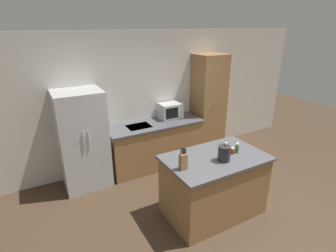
# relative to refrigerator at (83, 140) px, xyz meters

# --- Properties ---
(ground_plane) EXTENTS (14.00, 14.00, 0.00)m
(ground_plane) POSITION_rel_refrigerator_xyz_m (1.58, -1.97, -0.85)
(ground_plane) COLOR #423021
(wall_back) EXTENTS (7.20, 0.06, 2.60)m
(wall_back) POSITION_rel_refrigerator_xyz_m (1.58, 0.36, 0.45)
(wall_back) COLOR beige
(wall_back) RESTS_ON ground_plane
(refrigerator) EXTENTS (0.77, 0.68, 1.71)m
(refrigerator) POSITION_rel_refrigerator_xyz_m (0.00, 0.00, 0.00)
(refrigerator) COLOR #B7BABC
(refrigerator) RESTS_ON ground_plane
(back_counter) EXTENTS (1.89, 0.68, 0.91)m
(back_counter) POSITION_rel_refrigerator_xyz_m (1.37, 0.01, -0.40)
(back_counter) COLOR olive
(back_counter) RESTS_ON ground_plane
(pantry_cabinet) EXTENTS (0.61, 0.56, 2.13)m
(pantry_cabinet) POSITION_rel_refrigerator_xyz_m (2.68, 0.06, 0.21)
(pantry_cabinet) COLOR olive
(pantry_cabinet) RESTS_ON ground_plane
(kitchen_island) EXTENTS (1.45, 0.91, 0.94)m
(kitchen_island) POSITION_rel_refrigerator_xyz_m (1.49, -1.70, -0.38)
(kitchen_island) COLOR olive
(kitchen_island) RESTS_ON ground_plane
(microwave) EXTENTS (0.45, 0.33, 0.30)m
(microwave) POSITION_rel_refrigerator_xyz_m (1.79, 0.14, 0.20)
(microwave) COLOR #B2B5B7
(microwave) RESTS_ON back_counter
(knife_block) EXTENTS (0.10, 0.07, 0.31)m
(knife_block) POSITION_rel_refrigerator_xyz_m (0.90, -1.75, 0.20)
(knife_block) COLOR olive
(knife_block) RESTS_ON kitchen_island
(spice_bottle_tall_dark) EXTENTS (0.06, 0.06, 0.10)m
(spice_bottle_tall_dark) POSITION_rel_refrigerator_xyz_m (1.76, -1.73, 0.13)
(spice_bottle_tall_dark) COLOR #B2281E
(spice_bottle_tall_dark) RESTS_ON kitchen_island
(spice_bottle_short_red) EXTENTS (0.04, 0.04, 0.16)m
(spice_bottle_short_red) POSITION_rel_refrigerator_xyz_m (1.69, -1.67, 0.16)
(spice_bottle_short_red) COLOR #B2281E
(spice_bottle_short_red) RESTS_ON kitchen_island
(spice_bottle_amber_oil) EXTENTS (0.05, 0.05, 0.15)m
(spice_bottle_amber_oil) POSITION_rel_refrigerator_xyz_m (1.84, -1.74, 0.15)
(spice_bottle_amber_oil) COLOR #337033
(spice_bottle_amber_oil) RESTS_ON kitchen_island
(kettle) EXTENTS (0.17, 0.17, 0.24)m
(kettle) POSITION_rel_refrigerator_xyz_m (1.51, -1.83, 0.19)
(kettle) COLOR #232326
(kettle) RESTS_ON kitchen_island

